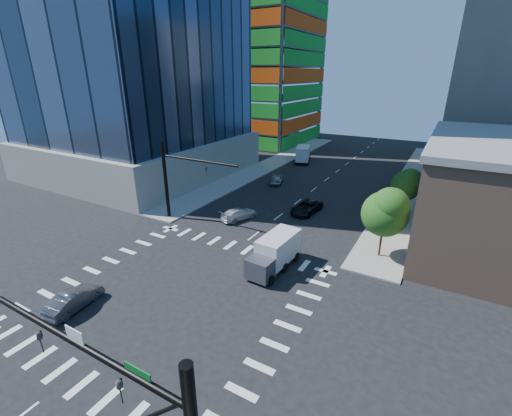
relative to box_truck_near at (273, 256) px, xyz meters
The scene contains 14 objects.
ground 8.64m from the box_truck_near, 124.21° to the right, with size 160.00×160.00×0.00m, color black.
road_markings 8.64m from the box_truck_near, 124.21° to the right, with size 20.00×20.00×0.01m, color silver.
sidewalk_ne 33.85m from the box_truck_near, 76.84° to the left, with size 5.00×60.00×0.15m, color gray.
sidewalk_nw 37.23m from the box_truck_near, 117.71° to the left, with size 5.00×60.00×0.15m, color gray.
construction_building 67.76m from the box_truck_near, 120.42° to the left, with size 25.16×34.50×70.60m.
signal_mast_nw 16.00m from the box_truck_near, 163.30° to the left, with size 10.20×0.40×9.00m.
tree_south 10.93m from the box_truck_near, 41.15° to the left, with size 4.16×4.16×6.82m.
tree_north 20.70m from the box_truck_near, 66.66° to the left, with size 3.54×3.52×5.78m.
car_nb_far 14.08m from the box_truck_near, 99.70° to the left, with size 2.40×5.20×1.45m, color black.
car_sb_near 11.76m from the box_truck_near, 137.00° to the left, with size 1.89×4.65×1.35m, color silver.
car_sb_mid 25.72m from the box_truck_near, 115.49° to the left, with size 1.79×4.46×1.52m, color #96989D.
car_sb_cross 15.82m from the box_truck_near, 130.62° to the right, with size 1.53×4.38×1.44m, color #4A4B4F.
box_truck_near is the anchor object (origin of this frame).
box_truck_far 40.45m from the box_truck_near, 108.53° to the left, with size 4.29×6.52×3.16m.
Camera 1 is at (16.41, -16.47, 16.18)m, focal length 24.00 mm.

